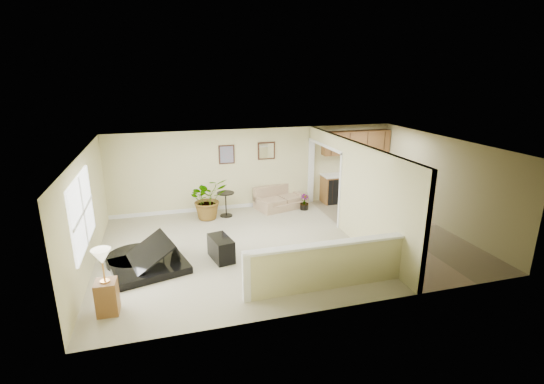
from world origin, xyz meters
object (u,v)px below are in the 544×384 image
object	(u,v)px
piano	(145,242)
accent_table	(226,201)
piano_bench	(221,248)
lamp_stand	(106,287)
small_plant	(304,203)
palm_plant	(208,199)
loveseat	(281,197)

from	to	relation	value
piano	accent_table	bearing A→B (deg)	35.88
piano_bench	lamp_stand	distance (m)	2.78
piano_bench	piano	bearing A→B (deg)	177.91
piano_bench	lamp_stand	world-z (taller)	lamp_stand
piano	accent_table	xyz separation A→B (m)	(2.21, 2.72, -0.13)
piano	small_plant	distance (m)	5.38
accent_table	small_plant	distance (m)	2.48
accent_table	palm_plant	bearing A→B (deg)	-176.84
accent_table	palm_plant	distance (m)	0.54
loveseat	small_plant	xyz separation A→B (m)	(0.64, -0.44, -0.13)
loveseat	lamp_stand	size ratio (longest dim) A/B	1.44
piano_bench	palm_plant	size ratio (longest dim) A/B	0.60
loveseat	accent_table	distance (m)	1.86
lamp_stand	palm_plant	bearing A→B (deg)	61.81
palm_plant	small_plant	xyz separation A→B (m)	(2.99, -0.05, -0.39)
palm_plant	lamp_stand	distance (m)	4.91
accent_table	piano	bearing A→B (deg)	-129.11
palm_plant	piano	bearing A→B (deg)	-122.06
loveseat	palm_plant	xyz separation A→B (m)	(-2.34, -0.39, 0.26)
small_plant	lamp_stand	distance (m)	6.83
piano_bench	small_plant	xyz separation A→B (m)	(3.04, 2.70, -0.05)
small_plant	piano_bench	bearing A→B (deg)	-138.30
piano	palm_plant	world-z (taller)	piano
piano_bench	accent_table	distance (m)	2.85
piano_bench	lamp_stand	xyz separation A→B (m)	(-2.27, -1.58, 0.26)
piano_bench	accent_table	size ratio (longest dim) A/B	1.07
piano_bench	accent_table	bearing A→B (deg)	78.33
accent_table	palm_plant	size ratio (longest dim) A/B	0.56
piano_bench	palm_plant	distance (m)	2.77
palm_plant	lamp_stand	world-z (taller)	lamp_stand
palm_plant	lamp_stand	bearing A→B (deg)	-118.19
loveseat	small_plant	bearing A→B (deg)	-50.53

